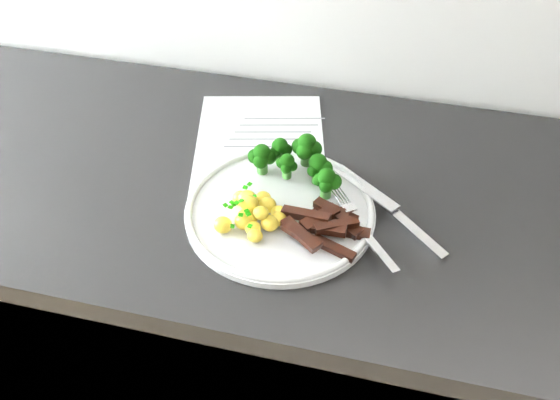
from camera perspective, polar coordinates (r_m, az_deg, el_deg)
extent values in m
cube|color=black|center=(1.29, 4.34, -13.85)|extent=(2.37, 0.59, 0.89)
cube|color=white|center=(1.03, -1.97, 5.10)|extent=(0.29, 0.36, 0.00)
cube|color=slate|center=(1.10, 0.45, 7.92)|extent=(0.15, 0.04, 0.00)
cube|color=slate|center=(1.08, -0.11, 7.28)|extent=(0.14, 0.04, 0.00)
cube|color=slate|center=(1.07, -0.70, 6.61)|extent=(0.14, 0.04, 0.00)
cube|color=slate|center=(1.05, -1.30, 5.92)|extent=(0.13, 0.03, 0.00)
cube|color=slate|center=(1.03, -1.91, 5.21)|extent=(0.13, 0.03, 0.00)
cylinder|color=white|center=(0.91, 0.00, -1.13)|extent=(0.29, 0.29, 0.01)
torus|color=white|center=(0.90, 0.00, -0.85)|extent=(0.29, 0.29, 0.01)
cylinder|color=#306324|center=(0.94, 0.68, 2.73)|extent=(0.01, 0.01, 0.02)
sphere|color=black|center=(0.92, 1.22, 3.29)|extent=(0.02, 0.02, 0.02)
sphere|color=black|center=(0.93, 0.69, 3.83)|extent=(0.02, 0.02, 0.02)
sphere|color=black|center=(0.93, 0.17, 3.60)|extent=(0.02, 0.02, 0.02)
sphere|color=black|center=(0.92, 0.58, 3.08)|extent=(0.02, 0.02, 0.02)
sphere|color=black|center=(0.92, 0.69, 3.81)|extent=(0.02, 0.02, 0.02)
cylinder|color=#306324|center=(0.94, 3.64, 2.33)|extent=(0.02, 0.02, 0.02)
sphere|color=black|center=(0.93, 4.34, 3.08)|extent=(0.03, 0.03, 0.03)
sphere|color=black|center=(0.94, 3.53, 3.67)|extent=(0.02, 0.02, 0.02)
sphere|color=black|center=(0.92, 3.25, 2.85)|extent=(0.02, 0.02, 0.02)
sphere|color=black|center=(0.92, 3.72, 3.64)|extent=(0.03, 0.03, 0.03)
cylinder|color=#306324|center=(0.96, -1.74, 3.31)|extent=(0.02, 0.02, 0.02)
sphere|color=black|center=(0.95, -1.09, 4.20)|extent=(0.02, 0.02, 0.02)
sphere|color=black|center=(0.96, -1.55, 4.55)|extent=(0.02, 0.02, 0.02)
sphere|color=black|center=(0.95, -2.43, 4.25)|extent=(0.02, 0.02, 0.02)
sphere|color=black|center=(0.94, -1.88, 3.78)|extent=(0.02, 0.02, 0.02)
sphere|color=black|center=(0.94, -1.77, 4.60)|extent=(0.03, 0.03, 0.03)
cylinder|color=#306324|center=(0.96, 2.58, 4.15)|extent=(0.02, 0.02, 0.03)
sphere|color=black|center=(0.94, 3.30, 4.97)|extent=(0.03, 0.03, 0.03)
sphere|color=black|center=(0.96, 2.73, 5.49)|extent=(0.02, 0.02, 0.02)
sphere|color=black|center=(0.95, 1.91, 5.22)|extent=(0.03, 0.03, 0.03)
sphere|color=black|center=(0.94, 2.39, 4.72)|extent=(0.03, 0.03, 0.03)
sphere|color=black|center=(0.94, 2.64, 5.54)|extent=(0.03, 0.03, 0.03)
cylinder|color=#306324|center=(0.96, 0.03, 4.18)|extent=(0.02, 0.02, 0.02)
sphere|color=black|center=(0.95, 0.61, 4.91)|extent=(0.02, 0.02, 0.02)
sphere|color=black|center=(0.96, -0.21, 5.29)|extent=(0.02, 0.02, 0.02)
sphere|color=black|center=(0.95, -0.46, 4.72)|extent=(0.02, 0.02, 0.02)
sphere|color=black|center=(0.95, 0.03, 5.31)|extent=(0.03, 0.03, 0.03)
cylinder|color=#306324|center=(0.92, 4.47, 0.94)|extent=(0.02, 0.02, 0.02)
sphere|color=black|center=(0.90, 5.23, 1.78)|extent=(0.03, 0.03, 0.03)
sphere|color=black|center=(0.91, 4.58, 2.28)|extent=(0.02, 0.02, 0.02)
sphere|color=black|center=(0.91, 3.89, 1.97)|extent=(0.02, 0.02, 0.02)
sphere|color=black|center=(0.90, 4.46, 1.33)|extent=(0.02, 0.02, 0.02)
sphere|color=black|center=(0.90, 4.57, 2.22)|extent=(0.03, 0.03, 0.03)
ellipsoid|color=yellow|center=(0.91, -1.65, 0.14)|extent=(0.03, 0.03, 0.02)
ellipsoid|color=yellow|center=(0.87, -5.55, -2.42)|extent=(0.03, 0.03, 0.03)
ellipsoid|color=yellow|center=(0.88, -0.12, -1.24)|extent=(0.03, 0.02, 0.02)
ellipsoid|color=yellow|center=(0.88, -3.24, -1.79)|extent=(0.02, 0.02, 0.02)
ellipsoid|color=yellow|center=(0.91, -3.80, 0.15)|extent=(0.03, 0.02, 0.02)
ellipsoid|color=yellow|center=(0.87, -3.51, -2.07)|extent=(0.03, 0.03, 0.03)
ellipsoid|color=yellow|center=(0.86, -2.64, -2.75)|extent=(0.02, 0.02, 0.02)
ellipsoid|color=yellow|center=(0.88, -3.30, -1.60)|extent=(0.03, 0.02, 0.02)
ellipsoid|color=yellow|center=(0.88, -2.95, -1.75)|extent=(0.02, 0.02, 0.02)
ellipsoid|color=yellow|center=(0.85, -2.44, -3.48)|extent=(0.02, 0.02, 0.02)
ellipsoid|color=yellow|center=(0.88, -3.19, 0.17)|extent=(0.03, 0.03, 0.02)
ellipsoid|color=yellow|center=(0.89, -1.21, -0.50)|extent=(0.03, 0.03, 0.02)
ellipsoid|color=yellow|center=(0.86, -1.87, -1.27)|extent=(0.02, 0.02, 0.02)
ellipsoid|color=yellow|center=(0.87, -0.17, -1.82)|extent=(0.03, 0.02, 0.02)
ellipsoid|color=yellow|center=(0.87, -3.00, -0.34)|extent=(0.03, 0.02, 0.03)
ellipsoid|color=yellow|center=(0.87, -0.99, -2.25)|extent=(0.03, 0.03, 0.02)
cube|color=#0E6101|center=(0.87, -4.53, -0.45)|extent=(0.01, 0.01, 0.00)
cube|color=#0E6101|center=(0.86, -3.84, -1.44)|extent=(0.01, 0.01, 0.00)
cube|color=#0E6101|center=(0.84, -2.95, -2.53)|extent=(0.01, 0.01, 0.00)
cube|color=#0E6101|center=(0.86, -4.23, -0.25)|extent=(0.01, 0.01, 0.00)
cube|color=#0E6101|center=(0.86, -3.78, -0.04)|extent=(0.01, 0.01, 0.00)
cube|color=#0E6101|center=(0.85, -3.25, -1.06)|extent=(0.01, 0.01, 0.00)
cube|color=#0E6101|center=(0.88, -2.50, 0.39)|extent=(0.01, 0.01, 0.00)
cube|color=#0E6101|center=(0.89, -2.97, 1.55)|extent=(0.01, 0.01, 0.00)
cube|color=#0E6101|center=(0.83, -4.63, -2.54)|extent=(0.01, 0.01, 0.00)
cube|color=#0E6101|center=(0.87, -4.67, -0.22)|extent=(0.01, 0.01, 0.00)
cube|color=#0E6101|center=(0.87, -5.31, -0.50)|extent=(0.01, 0.01, 0.00)
cube|color=#0E6101|center=(0.87, -4.81, -0.70)|extent=(0.01, 0.01, 0.00)
cube|color=#0E6101|center=(0.85, -3.08, -1.37)|extent=(0.01, 0.01, 0.00)
cube|color=#0E6101|center=(0.89, -3.39, 1.23)|extent=(0.01, 0.01, 0.00)
cube|color=black|center=(0.89, 5.49, -1.19)|extent=(0.07, 0.04, 0.01)
cube|color=black|center=(0.87, 4.31, -2.38)|extent=(0.06, 0.03, 0.02)
cube|color=black|center=(0.88, 4.89, -2.11)|extent=(0.07, 0.04, 0.01)
cube|color=black|center=(0.88, 4.47, -1.99)|extent=(0.07, 0.05, 0.01)
cube|color=black|center=(0.84, 5.20, -4.66)|extent=(0.07, 0.04, 0.01)
cube|color=black|center=(0.88, 5.75, -2.01)|extent=(0.08, 0.06, 0.02)
cube|color=black|center=(0.87, 6.41, -2.95)|extent=(0.07, 0.02, 0.01)
cube|color=black|center=(0.86, 5.50, -2.44)|extent=(0.07, 0.04, 0.01)
cube|color=black|center=(0.86, 4.38, -2.68)|extent=(0.06, 0.02, 0.01)
cube|color=black|center=(0.84, 2.09, -3.41)|extent=(0.07, 0.04, 0.02)
cube|color=black|center=(0.87, 2.54, -1.48)|extent=(0.08, 0.02, 0.02)
cube|color=black|center=(0.88, 5.18, -1.24)|extent=(0.07, 0.05, 0.02)
cube|color=black|center=(0.87, 3.88, -1.79)|extent=(0.06, 0.06, 0.02)
cube|color=black|center=(0.84, 2.01, -3.33)|extent=(0.07, 0.06, 0.01)
cube|color=silver|center=(0.85, 9.02, -4.22)|extent=(0.08, 0.11, 0.02)
cube|color=silver|center=(0.90, 6.59, -0.61)|extent=(0.03, 0.03, 0.01)
cylinder|color=silver|center=(0.92, 6.23, 0.61)|extent=(0.03, 0.04, 0.00)
cylinder|color=silver|center=(0.91, 5.97, 0.54)|extent=(0.03, 0.04, 0.00)
cylinder|color=silver|center=(0.91, 5.70, 0.46)|extent=(0.03, 0.04, 0.00)
cylinder|color=silver|center=(0.91, 5.43, 0.38)|extent=(0.03, 0.04, 0.00)
cube|color=silver|center=(0.94, 8.24, 1.23)|extent=(0.12, 0.10, 0.01)
cube|color=silver|center=(0.90, 13.07, -3.19)|extent=(0.10, 0.09, 0.02)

